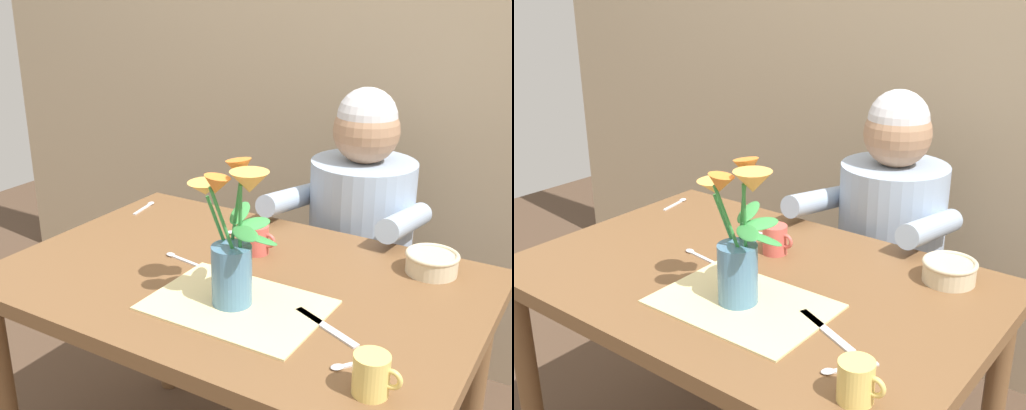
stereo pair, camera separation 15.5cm
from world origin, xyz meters
The scene contains 13 objects.
wood_panel_backdrop centered at (0.00, 1.05, 1.25)m, with size 4.00×0.10×2.50m, color tan.
dining_table centered at (0.00, 0.00, 0.64)m, with size 1.20×0.80×0.74m.
seated_person centered at (0.08, 0.62, 0.56)m, with size 0.45×0.47×1.14m.
striped_placemat centered at (0.08, -0.13, 0.74)m, with size 0.40×0.28×0.01m, color beige.
flower_vase centered at (0.07, -0.13, 0.90)m, with size 0.24×0.19×0.34m.
ceramic_bowl centered at (0.41, 0.27, 0.77)m, with size 0.14×0.14×0.06m.
dinner_knife centered at (0.29, -0.11, 0.74)m, with size 0.19×0.02×0.01m, color silver.
ceramic_mug centered at (0.46, -0.27, 0.78)m, with size 0.09×0.07×0.08m.
tea_cup centered at (-0.04, 0.15, 0.78)m, with size 0.09×0.07×0.08m.
spoon_0 centered at (0.39, -0.22, 0.74)m, with size 0.08×0.10×0.01m.
spoon_1 centered at (-0.20, 0.00, 0.74)m, with size 0.12×0.03×0.01m.
spoon_2 centered at (-0.53, 0.27, 0.74)m, with size 0.04×0.12×0.01m.
spoon_3 centered at (-0.15, 0.23, 0.74)m, with size 0.12×0.03×0.01m.
Camera 1 is at (0.78, -1.20, 1.45)m, focal length 44.09 mm.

